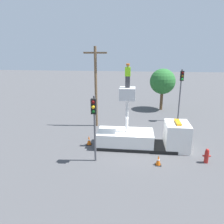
# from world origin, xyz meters

# --- Properties ---
(ground_plane) EXTENTS (120.00, 120.00, 0.00)m
(ground_plane) POSITION_xyz_m (0.00, 0.00, 0.00)
(ground_plane) COLOR #4C4C4F
(bucket_truck) EXTENTS (7.07, 2.25, 4.74)m
(bucket_truck) POSITION_xyz_m (0.55, 0.00, 0.89)
(bucket_truck) COLOR black
(bucket_truck) RESTS_ON ground
(worker) EXTENTS (0.40, 0.26, 1.75)m
(worker) POSITION_xyz_m (-0.77, 0.00, 5.61)
(worker) COLOR #38383D
(worker) RESTS_ON bucket_truck
(traffic_light_pole) EXTENTS (0.34, 0.57, 4.62)m
(traffic_light_pole) POSITION_xyz_m (-2.80, -2.72, 3.28)
(traffic_light_pole) COLOR #515156
(traffic_light_pole) RESTS_ON ground
(traffic_light_across) EXTENTS (0.34, 0.57, 5.51)m
(traffic_light_across) POSITION_xyz_m (4.45, 6.96, 3.89)
(traffic_light_across) COLOR #515156
(traffic_light_across) RESTS_ON ground
(fire_hydrant) EXTENTS (0.53, 0.29, 1.04)m
(fire_hydrant) POSITION_xyz_m (4.78, -2.01, 0.51)
(fire_hydrant) COLOR #B2231E
(fire_hydrant) RESTS_ON ground
(traffic_cone_rear) EXTENTS (0.44, 0.44, 0.77)m
(traffic_cone_rear) POSITION_xyz_m (-3.80, -0.05, 0.37)
(traffic_cone_rear) COLOR black
(traffic_cone_rear) RESTS_ON ground
(traffic_cone_curbside) EXTENTS (0.41, 0.41, 0.71)m
(traffic_cone_curbside) POSITION_xyz_m (1.49, -2.70, 0.34)
(traffic_cone_curbside) COLOR black
(traffic_cone_curbside) RESTS_ON ground
(tree_left_bg) EXTENTS (3.14, 3.14, 5.18)m
(tree_left_bg) POSITION_xyz_m (3.08, 11.48, 3.59)
(tree_left_bg) COLOR brown
(tree_left_bg) RESTS_ON ground
(utility_pole) EXTENTS (2.20, 0.26, 7.75)m
(utility_pole) POSITION_xyz_m (-4.01, 4.54, 4.19)
(utility_pole) COLOR brown
(utility_pole) RESTS_ON ground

